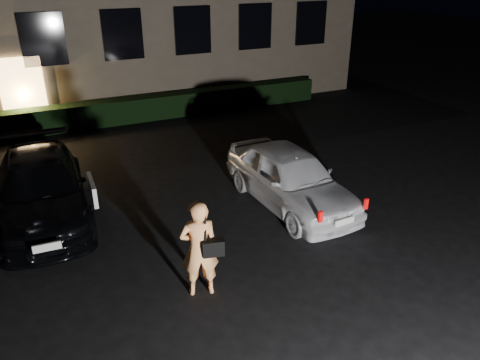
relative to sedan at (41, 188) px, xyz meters
name	(u,v)px	position (x,y,z in m)	size (l,w,h in m)	color
ground	(273,279)	(3.56, -4.37, -0.69)	(80.00, 80.00, 0.00)	black
hedge	(133,110)	(3.56, 6.13, -0.26)	(15.00, 0.70, 0.85)	black
sedan	(41,188)	(0.00, 0.00, 0.00)	(2.12, 4.88, 1.37)	black
hatch	(290,177)	(5.36, -1.92, 0.01)	(1.81, 4.16, 1.40)	white
man	(199,249)	(2.23, -4.13, 0.22)	(0.76, 0.58, 1.81)	#FFA55D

